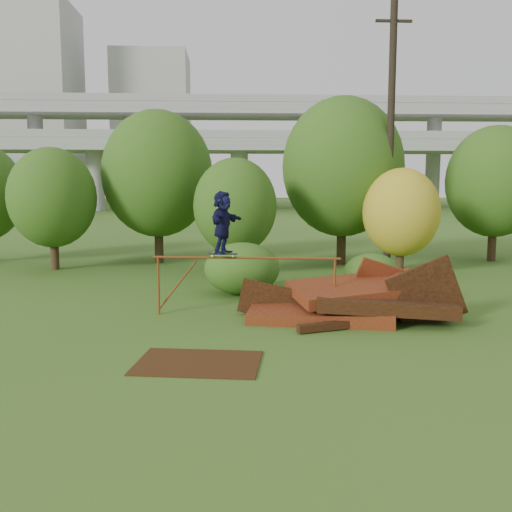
{
  "coord_description": "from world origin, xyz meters",
  "views": [
    {
      "loc": [
        -1.53,
        -12.64,
        3.49
      ],
      "look_at": [
        -0.8,
        2.0,
        1.6
      ],
      "focal_mm": 40.0,
      "sensor_mm": 36.0,
      "label": 1
    }
  ],
  "objects_px": {
    "flat_plate": "(198,363)",
    "utility_pole": "(390,136)",
    "scrap_pile": "(351,303)",
    "skater": "(223,222)"
  },
  "relations": [
    {
      "from": "flat_plate",
      "to": "utility_pole",
      "type": "distance_m",
      "value": 14.37
    },
    {
      "from": "skater",
      "to": "flat_plate",
      "type": "distance_m",
      "value": 4.75
    },
    {
      "from": "skater",
      "to": "flat_plate",
      "type": "xyz_separation_m",
      "value": [
        -0.46,
        -4.04,
        -2.45
      ]
    },
    {
      "from": "utility_pole",
      "to": "skater",
      "type": "bearing_deg",
      "value": -131.11
    },
    {
      "from": "flat_plate",
      "to": "utility_pole",
      "type": "xyz_separation_m",
      "value": [
        6.92,
        11.45,
        5.25
      ]
    },
    {
      "from": "scrap_pile",
      "to": "skater",
      "type": "distance_m",
      "value": 3.94
    },
    {
      "from": "flat_plate",
      "to": "utility_pole",
      "type": "height_order",
      "value": "utility_pole"
    },
    {
      "from": "scrap_pile",
      "to": "skater",
      "type": "height_order",
      "value": "skater"
    },
    {
      "from": "skater",
      "to": "utility_pole",
      "type": "xyz_separation_m",
      "value": [
        6.46,
        7.4,
        2.8
      ]
    },
    {
      "from": "skater",
      "to": "utility_pole",
      "type": "bearing_deg",
      "value": -16.72
    }
  ]
}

